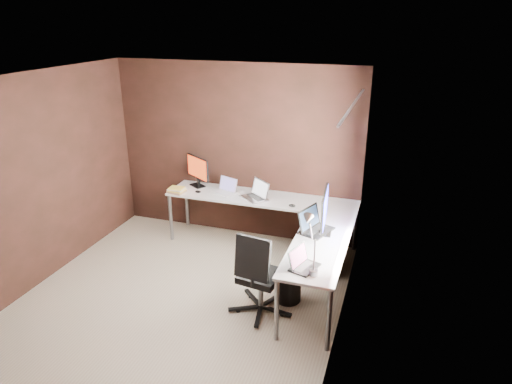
% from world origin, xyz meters
% --- Properties ---
extents(room, '(3.60, 3.60, 2.50)m').
position_xyz_m(room, '(0.34, 0.07, 1.28)').
color(room, '#B8AC8F').
rests_on(room, ground).
extents(desk, '(2.65, 2.25, 0.73)m').
position_xyz_m(desk, '(0.84, 1.04, 0.68)').
color(desk, silver).
rests_on(desk, ground).
extents(drawer_pedestal, '(0.42, 0.50, 0.60)m').
position_xyz_m(drawer_pedestal, '(1.43, 1.15, 0.30)').
color(drawer_pedestal, silver).
rests_on(drawer_pedestal, ground).
extents(monitor_left, '(0.45, 0.30, 0.45)m').
position_xyz_m(monitor_left, '(-0.54, 1.64, 0.98)').
color(monitor_left, black).
rests_on(monitor_left, desk).
extents(monitor_right, '(0.17, 0.62, 0.51)m').
position_xyz_m(monitor_right, '(1.49, 0.68, 1.02)').
color(monitor_right, black).
rests_on(monitor_right, desk).
extents(laptop_white, '(0.36, 0.31, 0.21)m').
position_xyz_m(laptop_white, '(-0.05, 1.52, 0.78)').
color(laptop_white, silver).
rests_on(laptop_white, desk).
extents(laptop_silver, '(0.45, 0.43, 0.24)m').
position_xyz_m(laptop_silver, '(0.42, 1.45, 0.78)').
color(laptop_silver, silver).
rests_on(laptop_silver, desk).
extents(laptop_black_big, '(0.41, 0.48, 0.27)m').
position_xyz_m(laptop_black_big, '(1.37, 0.70, 0.79)').
color(laptop_black_big, black).
rests_on(laptop_black_big, desk).
extents(laptop_black_small, '(0.30, 0.36, 0.21)m').
position_xyz_m(laptop_black_small, '(1.43, -0.16, 0.78)').
color(laptop_black_small, black).
rests_on(laptop_black_small, desk).
extents(book_stack, '(0.25, 0.22, 0.07)m').
position_xyz_m(book_stack, '(-0.72, 1.30, 0.76)').
color(book_stack, tan).
rests_on(book_stack, desk).
extents(mouse_left, '(0.09, 0.07, 0.03)m').
position_xyz_m(mouse_left, '(-0.42, 1.38, 0.75)').
color(mouse_left, black).
rests_on(mouse_left, desk).
extents(mouse_corner, '(0.10, 0.07, 0.04)m').
position_xyz_m(mouse_corner, '(0.96, 1.30, 0.75)').
color(mouse_corner, black).
rests_on(mouse_corner, desk).
extents(desk_lamp, '(0.19, 0.23, 0.60)m').
position_xyz_m(desk_lamp, '(1.50, -0.21, 1.11)').
color(desk_lamp, slate).
rests_on(desk_lamp, desk).
extents(office_chair, '(0.55, 0.56, 0.98)m').
position_xyz_m(office_chair, '(0.94, -0.02, 0.29)').
color(office_chair, black).
rests_on(office_chair, ground).
extents(wastebasket, '(0.32, 0.32, 0.33)m').
position_xyz_m(wastebasket, '(1.19, 0.29, 0.17)').
color(wastebasket, black).
rests_on(wastebasket, ground).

